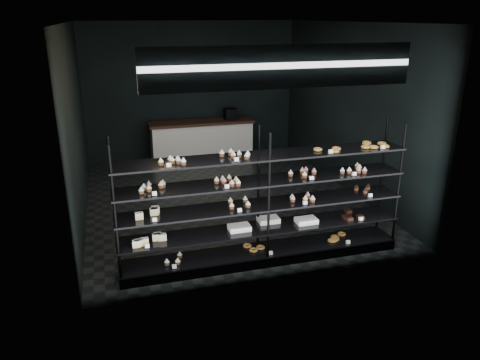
{
  "coord_description": "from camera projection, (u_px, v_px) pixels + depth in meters",
  "views": [
    {
      "loc": [
        -1.99,
        -8.07,
        3.31
      ],
      "look_at": [
        -0.21,
        -1.9,
        1.04
      ],
      "focal_mm": 35.0,
      "sensor_mm": 36.0,
      "label": 1
    }
  ],
  "objects": [
    {
      "name": "service_counter",
      "position": [
        202.0,
        141.0,
        11.06
      ],
      "size": [
        2.44,
        0.65,
        1.23
      ],
      "color": "silver",
      "rests_on": "room"
    },
    {
      "name": "room",
      "position": [
        222.0,
        116.0,
        8.4
      ],
      "size": [
        5.01,
        6.01,
        3.2
      ],
      "color": "black",
      "rests_on": "ground"
    },
    {
      "name": "pendant_lamp",
      "position": [
        162.0,
        76.0,
        7.02
      ],
      "size": [
        0.34,
        0.34,
        0.9
      ],
      "color": "black",
      "rests_on": "room"
    },
    {
      "name": "display_shelf",
      "position": [
        261.0,
        220.0,
        6.49
      ],
      "size": [
        4.0,
        0.5,
        1.91
      ],
      "color": "black",
      "rests_on": "room"
    },
    {
      "name": "signage",
      "position": [
        283.0,
        67.0,
        5.37
      ],
      "size": [
        3.3,
        0.05,
        0.5
      ],
      "color": "#0F0D41",
      "rests_on": "room"
    }
  ]
}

